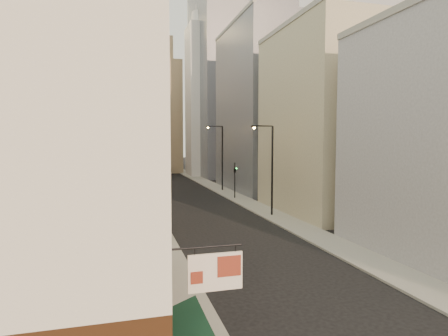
{
  "coord_description": "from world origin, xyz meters",
  "views": [
    {
      "loc": [
        -9.05,
        -7.11,
        7.86
      ],
      "look_at": [
        -1.98,
        18.38,
        6.0
      ],
      "focal_mm": 30.0,
      "sensor_mm": 36.0,
      "label": 1
    }
  ],
  "objects_px": {
    "clock_tower": "(152,104)",
    "streetlamp_mid": "(270,165)",
    "traffic_light_right": "(235,172)",
    "traffic_light_left": "(143,179)",
    "streetlamp_far": "(221,154)",
    "white_tower": "(205,95)"
  },
  "relations": [
    {
      "from": "streetlamp_far",
      "to": "streetlamp_mid",
      "type": "bearing_deg",
      "value": -83.98
    },
    {
      "from": "clock_tower",
      "to": "streetlamp_far",
      "type": "height_order",
      "value": "clock_tower"
    },
    {
      "from": "clock_tower",
      "to": "traffic_light_left",
      "type": "relative_size",
      "value": 8.98
    },
    {
      "from": "clock_tower",
      "to": "traffic_light_right",
      "type": "height_order",
      "value": "clock_tower"
    },
    {
      "from": "white_tower",
      "to": "traffic_light_right",
      "type": "height_order",
      "value": "white_tower"
    },
    {
      "from": "white_tower",
      "to": "traffic_light_left",
      "type": "relative_size",
      "value": 8.3
    },
    {
      "from": "traffic_light_left",
      "to": "streetlamp_far",
      "type": "bearing_deg",
      "value": -120.02
    },
    {
      "from": "streetlamp_far",
      "to": "traffic_light_right",
      "type": "bearing_deg",
      "value": -85.13
    },
    {
      "from": "white_tower",
      "to": "streetlamp_far",
      "type": "distance_m",
      "value": 30.6
    },
    {
      "from": "white_tower",
      "to": "streetlamp_far",
      "type": "height_order",
      "value": "white_tower"
    },
    {
      "from": "traffic_light_left",
      "to": "traffic_light_right",
      "type": "distance_m",
      "value": 13.74
    },
    {
      "from": "clock_tower",
      "to": "traffic_light_right",
      "type": "bearing_deg",
      "value": -82.03
    },
    {
      "from": "streetlamp_mid",
      "to": "traffic_light_left",
      "type": "height_order",
      "value": "streetlamp_mid"
    },
    {
      "from": "streetlamp_far",
      "to": "traffic_light_left",
      "type": "xyz_separation_m",
      "value": [
        -12.93,
        -14.06,
        -2.31
      ]
    },
    {
      "from": "streetlamp_mid",
      "to": "traffic_light_left",
      "type": "distance_m",
      "value": 14.62
    },
    {
      "from": "traffic_light_left",
      "to": "white_tower",
      "type": "bearing_deg",
      "value": -99.13
    },
    {
      "from": "white_tower",
      "to": "clock_tower",
      "type": "bearing_deg",
      "value": 128.16
    },
    {
      "from": "clock_tower",
      "to": "streetlamp_mid",
      "type": "relative_size",
      "value": 4.71
    },
    {
      "from": "clock_tower",
      "to": "traffic_light_left",
      "type": "distance_m",
      "value": 57.68
    },
    {
      "from": "streetlamp_far",
      "to": "white_tower",
      "type": "bearing_deg",
      "value": 89.29
    },
    {
      "from": "clock_tower",
      "to": "streetlamp_mid",
      "type": "height_order",
      "value": "clock_tower"
    },
    {
      "from": "white_tower",
      "to": "traffic_light_left",
      "type": "xyz_separation_m",
      "value": [
        -16.6,
        -41.66,
        -14.99
      ]
    }
  ]
}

